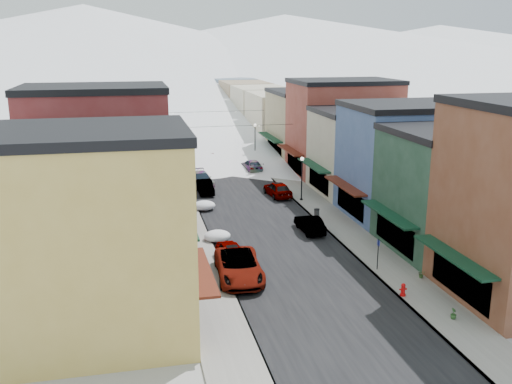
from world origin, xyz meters
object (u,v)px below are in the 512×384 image
car_silver_sedan (232,255)px  fire_hydrant (403,290)px  car_white_suv (239,266)px  car_dark_hatch (205,187)px  streetlamp_near (302,173)px  trash_can (317,213)px  car_green_sedan (310,224)px

car_silver_sedan → fire_hydrant: size_ratio=5.45×
car_white_suv → fire_hydrant: car_white_suv is taller
car_dark_hatch → streetlamp_near: size_ratio=0.97×
car_white_suv → trash_can: 15.10m
car_silver_sedan → fire_hydrant: car_silver_sedan is taller
car_green_sedan → trash_can: (1.70, 3.20, -0.13)m
car_silver_sedan → streetlamp_near: (9.97, 15.58, 2.18)m
car_green_sedan → fire_hydrant: (1.77, -13.80, -0.18)m
car_white_suv → car_dark_hatch: bearing=91.9°
car_white_suv → car_silver_sedan: bearing=93.8°
car_silver_sedan → fire_hydrant: (9.57, -7.74, -0.24)m
car_silver_sedan → trash_can: 13.26m
car_white_suv → trash_can: bearing=54.8°
car_white_suv → fire_hydrant: 10.93m
fire_hydrant → streetlamp_near: bearing=89.0°
car_white_suv → streetlamp_near: bearing=64.9°
car_dark_hatch → fire_hydrant: bearing=-73.3°
fire_hydrant → car_green_sedan: bearing=97.3°
car_silver_sedan → car_white_suv: bearing=-94.3°
streetlamp_near → fire_hydrant: bearing=-91.0°
car_silver_sedan → trash_can: bearing=40.0°
car_silver_sedan → car_green_sedan: size_ratio=1.05×
car_silver_sedan → car_green_sedan: bearing=33.5°
car_green_sedan → streetlamp_near: 10.02m
trash_can → streetlamp_near: (0.47, 6.33, 2.37)m
trash_can → fire_hydrant: bearing=-89.8°
car_dark_hatch → trash_can: (8.70, -11.60, -0.13)m
fire_hydrant → streetlamp_near: (0.40, 23.32, 2.42)m
car_silver_sedan → trash_can: (9.50, 9.25, -0.19)m
car_silver_sedan → trash_can: size_ratio=5.30×
car_green_sedan → car_dark_hatch: bearing=-66.0°
car_dark_hatch → trash_can: 14.50m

